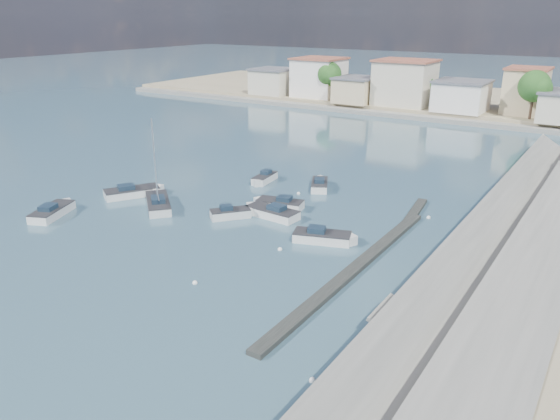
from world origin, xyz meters
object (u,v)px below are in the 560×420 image
motorboat_e (135,192)px  sailboat (158,203)px  motorboat_a (54,211)px  motorboat_h (325,238)px  motorboat_b (233,214)px  motorboat_f (320,185)px  motorboat_c (270,212)px  motorboat_g (264,179)px  motorboat_d (278,204)px

motorboat_e → sailboat: (4.48, -1.15, 0.03)m
motorboat_a → motorboat_h: (24.57, 8.27, -0.00)m
motorboat_b → motorboat_f: 12.63m
motorboat_a → motorboat_c: 20.41m
motorboat_a → motorboat_g: bearing=61.3°
motorboat_a → motorboat_e: size_ratio=0.95×
motorboat_c → motorboat_e: same height
motorboat_f → motorboat_h: size_ratio=0.85×
motorboat_a → motorboat_b: same height
motorboat_c → motorboat_d: (-0.68, 2.35, -0.00)m
motorboat_b → motorboat_h: bearing=-2.1°
motorboat_a → motorboat_b: 16.93m
motorboat_e → motorboat_c: bearing=9.6°
motorboat_c → motorboat_f: same height
motorboat_c → motorboat_e: 15.47m
motorboat_a → motorboat_b: size_ratio=1.48×
motorboat_g → sailboat: 13.05m
motorboat_c → sailboat: 11.40m
motorboat_e → motorboat_a: bearing=-104.0°
motorboat_c → motorboat_g: (-6.65, 8.63, 0.00)m
motorboat_e → motorboat_d: bearing=18.7°
motorboat_a → motorboat_c: (17.31, 10.82, 0.00)m
motorboat_c → sailboat: (-10.77, -3.75, 0.03)m
motorboat_g → sailboat: bearing=-108.4°
motorboat_g → sailboat: sailboat is taller
motorboat_a → motorboat_h: size_ratio=1.04×
motorboat_e → sailboat: bearing=-14.5°
motorboat_e → motorboat_f: (14.89, 12.81, -0.00)m
motorboat_f → motorboat_h: 14.87m
motorboat_c → motorboat_a: bearing=-148.0°
motorboat_c → motorboat_g: same height
sailboat → motorboat_d: bearing=31.1°
motorboat_g → sailboat: size_ratio=0.48×
sailboat → motorboat_b: bearing=11.0°
motorboat_c → motorboat_f: (-0.36, 10.22, -0.00)m
motorboat_c → motorboat_b: bearing=-141.4°
motorboat_e → sailboat: sailboat is taller
motorboat_h → motorboat_f: bearing=120.8°
motorboat_g → sailboat: (-4.13, -12.38, 0.03)m
motorboat_a → motorboat_b: bearing=30.6°
motorboat_d → motorboat_e: bearing=-161.3°
motorboat_a → motorboat_d: 21.21m
motorboat_f → motorboat_b: bearing=-100.9°
motorboat_b → motorboat_e: (-12.51, -0.40, 0.00)m
motorboat_d → motorboat_f: size_ratio=1.12×
motorboat_b → sailboat: 8.18m
motorboat_a → motorboat_g: (10.66, 19.45, 0.00)m
motorboat_b → motorboat_e: 12.52m
sailboat → motorboat_e: bearing=165.5°
motorboat_d → motorboat_h: same height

